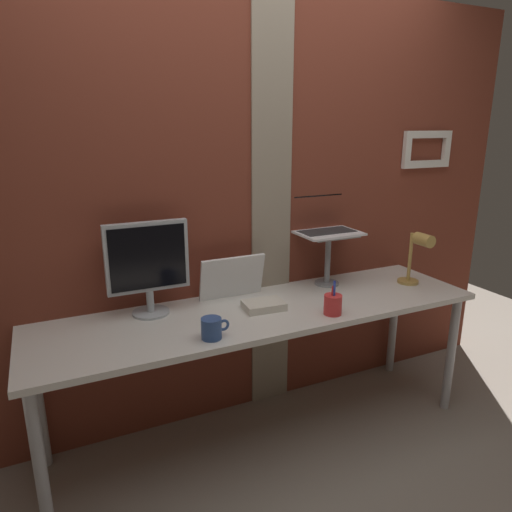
% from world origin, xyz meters
% --- Properties ---
extents(ground_plane, '(6.00, 6.00, 0.00)m').
position_xyz_m(ground_plane, '(0.00, 0.00, 0.00)').
color(ground_plane, gray).
extents(brick_wall_back, '(3.55, 0.16, 2.31)m').
position_xyz_m(brick_wall_back, '(0.00, 0.38, 1.16)').
color(brick_wall_back, brown).
rests_on(brick_wall_back, ground_plane).
extents(desk, '(2.28, 0.60, 0.73)m').
position_xyz_m(desk, '(-0.04, 0.02, 0.66)').
color(desk, silver).
rests_on(desk, ground_plane).
extents(monitor, '(0.39, 0.18, 0.46)m').
position_xyz_m(monitor, '(-0.57, 0.20, 0.99)').
color(monitor, '#ADB2B7').
rests_on(monitor, desk).
extents(laptop_stand, '(0.28, 0.22, 0.30)m').
position_xyz_m(laptop_stand, '(0.45, 0.20, 0.93)').
color(laptop_stand, gray).
rests_on(laptop_stand, desk).
extents(laptop, '(0.35, 0.28, 0.22)m').
position_xyz_m(laptop, '(0.45, 0.27, 1.08)').
color(laptop, white).
rests_on(laptop, laptop_stand).
extents(whiteboard_panel, '(0.35, 0.07, 0.23)m').
position_xyz_m(whiteboard_panel, '(-0.13, 0.23, 0.84)').
color(whiteboard_panel, white).
rests_on(whiteboard_panel, desk).
extents(desk_lamp, '(0.12, 0.20, 0.31)m').
position_xyz_m(desk_lamp, '(0.89, -0.03, 0.92)').
color(desk_lamp, tan).
rests_on(desk_lamp, desk).
extents(pen_cup, '(0.09, 0.09, 0.17)m').
position_xyz_m(pen_cup, '(0.23, -0.18, 0.78)').
color(pen_cup, red).
rests_on(pen_cup, desk).
extents(coffee_mug, '(0.13, 0.09, 0.09)m').
position_xyz_m(coffee_mug, '(-0.39, -0.18, 0.78)').
color(coffee_mug, '#2D4C8C').
rests_on(coffee_mug, desk).
extents(paper_clutter_stack, '(0.21, 0.16, 0.04)m').
position_xyz_m(paper_clutter_stack, '(-0.05, 0.02, 0.75)').
color(paper_clutter_stack, silver).
rests_on(paper_clutter_stack, desk).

